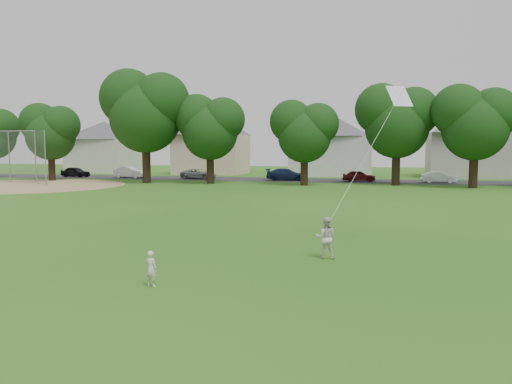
% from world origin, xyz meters
% --- Properties ---
extents(ground, '(160.00, 160.00, 0.00)m').
position_xyz_m(ground, '(0.00, 0.00, 0.00)').
color(ground, '#235A14').
rests_on(ground, ground).
extents(street, '(90.00, 7.00, 0.01)m').
position_xyz_m(street, '(0.00, 42.00, 0.01)').
color(street, '#2D2D30').
rests_on(street, ground).
extents(dirt_infield, '(18.00, 18.00, 0.02)m').
position_xyz_m(dirt_infield, '(-26.00, 28.00, 0.01)').
color(dirt_infield, '#9E7F51').
rests_on(dirt_infield, ground).
extents(toddler, '(0.38, 0.29, 0.93)m').
position_xyz_m(toddler, '(0.15, -0.10, 0.47)').
color(toddler, silver).
rests_on(toddler, ground).
extents(older_boy, '(0.70, 0.57, 1.34)m').
position_xyz_m(older_boy, '(4.16, 4.21, 0.67)').
color(older_boy, silver).
rests_on(older_boy, ground).
extents(kite, '(1.67, 1.48, 5.26)m').
position_xyz_m(kite, '(5.28, 5.20, 3.13)').
color(kite, white).
rests_on(kite, ground).
extents(baseball_backstop, '(11.81, 2.44, 5.17)m').
position_xyz_m(baseball_backstop, '(-30.26, 30.55, 2.58)').
color(baseball_backstop, gray).
rests_on(baseball_backstop, ground).
extents(tree_row, '(82.91, 9.78, 11.59)m').
position_xyz_m(tree_row, '(4.23, 35.38, 6.50)').
color(tree_row, black).
rests_on(tree_row, ground).
extents(parked_cars, '(55.66, 2.31, 1.29)m').
position_xyz_m(parked_cars, '(-3.49, 41.00, 0.61)').
color(parked_cars, black).
rests_on(parked_cars, ground).
extents(house_row, '(76.62, 14.20, 9.60)m').
position_xyz_m(house_row, '(1.05, 52.00, 4.74)').
color(house_row, beige).
rests_on(house_row, ground).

